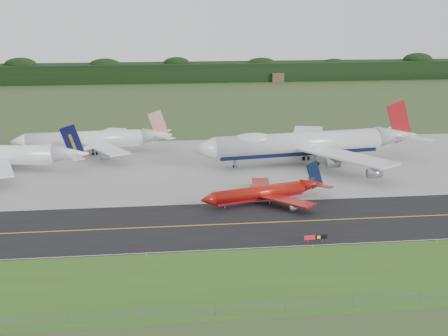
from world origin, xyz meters
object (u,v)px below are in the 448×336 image
jet_red_737 (266,192)px  jet_star_tail (94,140)px  jet_ba_747 (306,143)px  taxiway_sign (316,237)px

jet_red_737 → jet_star_tail: (-49.15, 61.59, 2.14)m
jet_ba_747 → taxiway_sign: (-15.03, -68.20, -5.45)m
jet_red_737 → jet_star_tail: jet_star_tail is taller
jet_ba_747 → jet_red_737: size_ratio=2.20×
jet_ba_747 → jet_star_tail: size_ratio=1.41×
jet_red_737 → taxiway_sign: 30.07m
taxiway_sign → jet_red_737: bearing=100.7°
jet_ba_747 → taxiway_sign: bearing=-102.4°
jet_ba_747 → jet_red_737: jet_ba_747 is taller
jet_red_737 → jet_star_tail: bearing=128.6°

